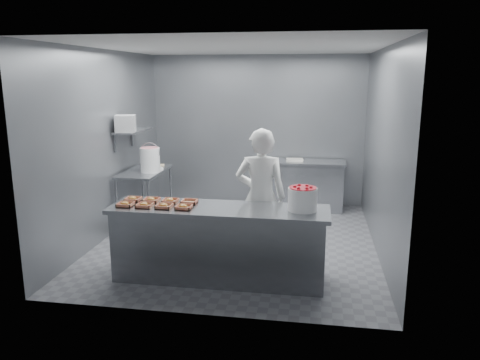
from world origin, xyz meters
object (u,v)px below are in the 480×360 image
object	(u,v)px
tray_6	(170,201)
glaze_bucket	(150,159)
strawberry_tub	(303,198)
tray_1	(144,205)
tray_7	(189,202)
tray_3	(184,207)
tray_2	(164,206)
tray_5	(151,200)
prep_table	(145,189)
back_counter	(303,185)
tray_0	(125,204)
worker	(261,197)
service_counter	(219,243)
tray_4	(133,199)
appliance	(125,123)

from	to	relation	value
tray_6	glaze_bucket	distance (m)	1.95
strawberry_tub	glaze_bucket	distance (m)	3.09
tray_1	tray_7	bearing A→B (deg)	26.59
tray_3	glaze_bucket	distance (m)	2.28
tray_2	tray_5	bearing A→B (deg)	134.79
prep_table	back_counter	xyz separation A→B (m)	(2.55, 1.30, -0.14)
tray_3	strawberry_tub	bearing A→B (deg)	6.27
tray_0	tray_6	distance (m)	0.54
tray_2	tray_7	bearing A→B (deg)	44.85
tray_0	worker	size ratio (longest dim) A/B	0.11
worker	glaze_bucket	distance (m)	2.32
tray_7	tray_0	bearing A→B (deg)	-161.51
tray_7	strawberry_tub	distance (m)	1.38
service_counter	tray_4	distance (m)	1.21
glaze_bucket	tray_6	bearing A→B (deg)	-63.21
prep_table	back_counter	bearing A→B (deg)	27.01
prep_table	tray_4	xyz separation A→B (m)	(0.54, -1.83, 0.33)
prep_table	glaze_bucket	distance (m)	0.54
strawberry_tub	appliance	size ratio (longest dim) A/B	0.97
service_counter	prep_table	bearing A→B (deg)	130.24
tray_0	tray_5	bearing A→B (deg)	45.21
tray_1	tray_3	xyz separation A→B (m)	(0.48, 0.00, 0.00)
tray_2	prep_table	bearing A→B (deg)	116.15
appliance	strawberry_tub	bearing A→B (deg)	-47.85
glaze_bucket	tray_1	bearing A→B (deg)	-72.15
prep_table	glaze_bucket	size ratio (longest dim) A/B	2.51
back_counter	tray_5	distance (m)	3.63
service_counter	glaze_bucket	world-z (taller)	glaze_bucket
back_counter	tray_1	world-z (taller)	tray_1
worker	strawberry_tub	bearing A→B (deg)	129.52
tray_2	worker	size ratio (longest dim) A/B	0.11
tray_5	tray_4	bearing A→B (deg)	180.00
tray_6	glaze_bucket	bearing A→B (deg)	116.79
back_counter	tray_6	world-z (taller)	tray_6
tray_4	tray_7	bearing A→B (deg)	0.00
tray_1	strawberry_tub	xyz separation A→B (m)	(1.85, 0.15, 0.12)
back_counter	tray_0	size ratio (longest dim) A/B	8.01
prep_table	tray_1	bearing A→B (deg)	-69.44
tray_4	worker	bearing A→B (deg)	17.28
tray_1	appliance	size ratio (longest dim) A/B	0.55
back_counter	tray_3	distance (m)	3.64
tray_0	tray_4	xyz separation A→B (m)	(0.00, 0.24, 0.00)
tray_0	tray_5	xyz separation A→B (m)	(0.24, 0.24, 0.00)
service_counter	tray_4	bearing A→B (deg)	173.80
prep_table	worker	world-z (taller)	worker
back_counter	tray_5	size ratio (longest dim) A/B	8.01
tray_7	glaze_bucket	world-z (taller)	glaze_bucket
service_counter	tray_0	xyz separation A→B (m)	(-1.11, -0.12, 0.47)
tray_0	tray_7	bearing A→B (deg)	18.49
tray_6	glaze_bucket	world-z (taller)	glaze_bucket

